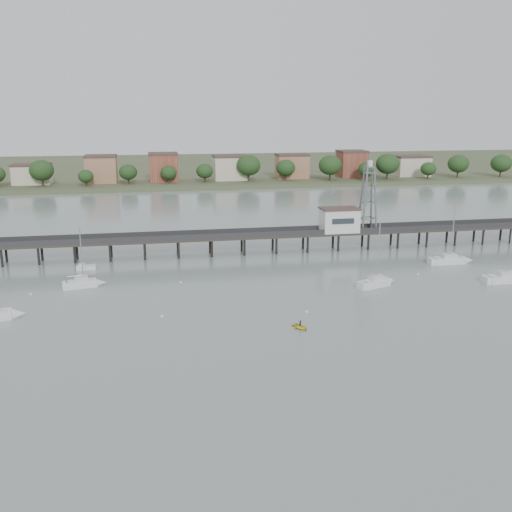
{
  "coord_description": "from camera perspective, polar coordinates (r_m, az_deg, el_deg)",
  "views": [
    {
      "loc": [
        -15.59,
        -58.08,
        30.24
      ],
      "look_at": [
        2.98,
        42.0,
        4.0
      ],
      "focal_mm": 40.0,
      "sensor_mm": 36.0,
      "label": 1
    }
  ],
  "objects": [
    {
      "name": "yellow_dinghy",
      "position": [
        81.98,
        4.43,
        -7.24
      ],
      "size": [
        2.03,
        1.41,
        2.77
      ],
      "primitive_type": "imported",
      "rotation": [
        0.0,
        0.0,
        0.47
      ],
      "color": "yellow",
      "rests_on": "ground"
    },
    {
      "name": "sailboat_e",
      "position": [
        122.1,
        19.26,
        -0.4
      ],
      "size": [
        8.61,
        2.75,
        14.08
      ],
      "rotation": [
        0.0,
        0.0,
        -0.03
      ],
      "color": "silver",
      "rests_on": "ground"
    },
    {
      "name": "mooring_buoys",
      "position": [
        95.43,
        1.46,
        -3.97
      ],
      "size": [
        78.48,
        21.21,
        0.39
      ],
      "color": "beige",
      "rests_on": "ground"
    },
    {
      "name": "sailboat_d",
      "position": [
        112.93,
        24.18,
        -2.04
      ],
      "size": [
        8.64,
        2.68,
        14.16
      ],
      "rotation": [
        0.0,
        0.0,
        0.02
      ],
      "color": "silver",
      "rests_on": "ground"
    },
    {
      "name": "ground_plane",
      "position": [
        67.31,
        4.13,
        -12.28
      ],
      "size": [
        500.0,
        500.0,
        0.0
      ],
      "primitive_type": "plane",
      "color": "slate",
      "rests_on": "ground"
    },
    {
      "name": "sailboat_b",
      "position": [
        104.39,
        -16.53,
        -2.63
      ],
      "size": [
        6.96,
        3.24,
        11.24
      ],
      "rotation": [
        0.0,
        0.0,
        0.2
      ],
      "color": "silver",
      "rests_on": "ground"
    },
    {
      "name": "pier",
      "position": [
        122.0,
        -2.92,
        1.92
      ],
      "size": [
        150.0,
        5.0,
        5.5
      ],
      "color": "#2D2823",
      "rests_on": "ground"
    },
    {
      "name": "white_tender",
      "position": [
        115.61,
        -16.68,
        -1.11
      ],
      "size": [
        3.69,
        1.65,
        1.41
      ],
      "rotation": [
        0.0,
        0.0,
        0.04
      ],
      "color": "silver",
      "rests_on": "ground"
    },
    {
      "name": "lattice_tower",
      "position": [
        128.56,
        11.16,
        5.62
      ],
      "size": [
        3.2,
        3.2,
        15.5
      ],
      "color": "slate",
      "rests_on": "ground"
    },
    {
      "name": "dinghy_occupant",
      "position": [
        81.98,
        4.43,
        -7.24
      ],
      "size": [
        0.56,
        1.07,
        0.24
      ],
      "primitive_type": "imported",
      "rotation": [
        0.0,
        0.0,
        3.34
      ],
      "color": "black",
      "rests_on": "ground"
    },
    {
      "name": "pier_building",
      "position": [
        127.07,
        8.33,
        3.61
      ],
      "size": [
        8.4,
        5.4,
        5.3
      ],
      "color": "silver",
      "rests_on": "ground"
    },
    {
      "name": "sailboat_c",
      "position": [
        103.13,
        12.28,
        -2.56
      ],
      "size": [
        7.66,
        4.62,
        12.27
      ],
      "rotation": [
        0.0,
        0.0,
        0.36
      ],
      "color": "silver",
      "rests_on": "ground"
    },
    {
      "name": "far_shore",
      "position": [
        299.52,
        -7.5,
        8.72
      ],
      "size": [
        500.0,
        170.0,
        10.4
      ],
      "color": "#475133",
      "rests_on": "ground"
    }
  ]
}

